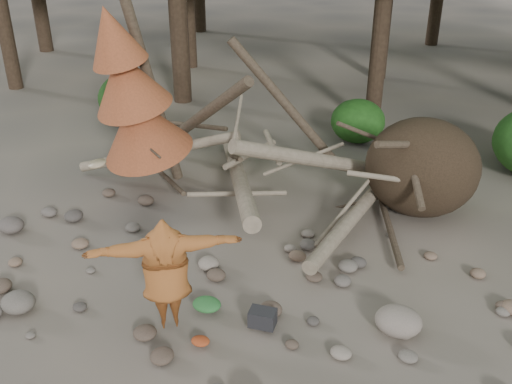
% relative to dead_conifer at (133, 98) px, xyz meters
% --- Properties ---
extents(ground, '(120.00, 120.00, 0.00)m').
position_rel_dead_conifer_xyz_m(ground, '(3.12, -3.37, -2.11)').
color(ground, '#514C44').
rests_on(ground, ground).
extents(deadfall_pile, '(8.55, 5.24, 3.30)m').
position_rel_dead_conifer_xyz_m(deadfall_pile, '(5.13, 0.87, -1.16)').
color(deadfall_pile, '#332619').
rests_on(deadfall_pile, ground).
extents(dead_conifer, '(2.06, 2.16, 4.35)m').
position_rel_dead_conifer_xyz_m(dead_conifer, '(0.00, 0.00, 0.00)').
color(dead_conifer, '#4C3F30').
rests_on(dead_conifer, ground).
extents(bush_left, '(1.80, 1.80, 1.44)m').
position_rel_dead_conifer_xyz_m(bush_left, '(-2.38, 3.83, -1.39)').
color(bush_left, '#1A4713').
rests_on(bush_left, ground).
extents(bush_mid, '(1.40, 1.40, 1.12)m').
position_rel_dead_conifer_xyz_m(bush_mid, '(3.92, 4.43, -1.55)').
color(bush_mid, '#235A1A').
rests_on(bush_mid, ground).
extents(frisbee_thrower, '(2.16, 1.57, 2.46)m').
position_rel_dead_conifer_xyz_m(frisbee_thrower, '(2.56, -3.83, -1.16)').
color(frisbee_thrower, '#995222').
rests_on(frisbee_thrower, ground).
extents(backpack, '(0.39, 0.27, 0.26)m').
position_rel_dead_conifer_xyz_m(backpack, '(3.86, -3.43, -1.98)').
color(backpack, black).
rests_on(backpack, ground).
extents(cloth_green, '(0.45, 0.37, 0.17)m').
position_rel_dead_conifer_xyz_m(cloth_green, '(2.94, -3.33, -2.03)').
color(cloth_green, '#2B6C30').
rests_on(cloth_green, ground).
extents(cloth_orange, '(0.27, 0.22, 0.10)m').
position_rel_dead_conifer_xyz_m(cloth_orange, '(3.16, -4.08, -2.06)').
color(cloth_orange, '#9E3D1B').
rests_on(cloth_orange, ground).
extents(boulder_front_left, '(0.52, 0.47, 0.31)m').
position_rel_dead_conifer_xyz_m(boulder_front_left, '(0.20, -4.23, -1.95)').
color(boulder_front_left, '#665F55').
rests_on(boulder_front_left, ground).
extents(boulder_mid_right, '(0.68, 0.61, 0.41)m').
position_rel_dead_conifer_xyz_m(boulder_mid_right, '(5.75, -2.89, -1.91)').
color(boulder_mid_right, gray).
rests_on(boulder_mid_right, ground).
extents(boulder_mid_left, '(0.49, 0.44, 0.30)m').
position_rel_dead_conifer_xyz_m(boulder_mid_left, '(-1.51, -2.32, -1.96)').
color(boulder_mid_left, '#58504A').
rests_on(boulder_mid_left, ground).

